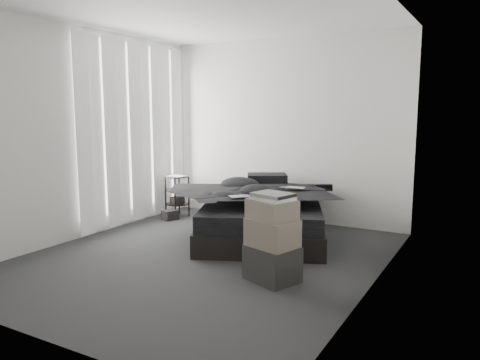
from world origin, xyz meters
The scene contains 25 objects.
floor centered at (0.00, 0.00, 0.00)m, with size 3.60×4.20×0.01m, color #2B2B2D.
ceiling centered at (0.00, 0.00, 2.60)m, with size 3.60×4.20×0.01m, color white.
wall_back centered at (0.00, 2.10, 1.30)m, with size 3.60×0.01×2.60m, color silver.
wall_front centered at (0.00, -2.10, 1.30)m, with size 3.60×0.01×2.60m, color silver.
wall_left centered at (-1.80, 0.00, 1.30)m, with size 0.01×4.20×2.60m, color silver.
wall_right centered at (1.80, 0.00, 1.30)m, with size 0.01×4.20×2.60m, color silver.
window_left centered at (-1.78, 0.90, 1.35)m, with size 0.02×2.00×2.30m, color white.
curtain_left centered at (-1.73, 0.90, 1.28)m, with size 0.06×2.12×2.48m, color white.
bed centered at (0.20, 1.02, 0.13)m, with size 1.45×1.91×0.26m, color black.
mattress centered at (0.20, 1.02, 0.36)m, with size 1.39×1.85×0.20m, color black.
duvet centered at (0.22, 0.98, 0.57)m, with size 1.41×1.63×0.22m, color black.
pillow_lower centered at (-0.14, 1.68, 0.53)m, with size 0.57×0.39×0.13m, color black.
pillow_upper centered at (-0.07, 1.69, 0.65)m, with size 0.54×0.37×0.12m, color black.
laptop centered at (0.51, 1.20, 0.70)m, with size 0.31×0.20×0.02m, color silver.
comic_a centered at (0.19, 0.46, 0.69)m, with size 0.24×0.16×0.01m, color black.
comic_b centered at (0.39, 0.70, 0.70)m, with size 0.24×0.16×0.01m, color black.
comic_c centered at (0.61, 0.49, 0.70)m, with size 0.24×0.16×0.01m, color black.
side_stand centered at (-1.48, 1.50, 0.30)m, with size 0.33×0.33×0.60m, color black.
papers centered at (-1.48, 1.49, 0.61)m, with size 0.23×0.17×0.01m, color white.
floor_books centered at (-1.43, 1.25, 0.08)m, with size 0.15×0.22×0.15m, color black.
box_lower centered at (0.95, -0.27, 0.17)m, with size 0.46×0.36×0.34m, color black.
box_mid centered at (0.95, -0.28, 0.47)m, with size 0.43×0.34×0.26m, color #6A6054.
box_upper centered at (0.94, -0.27, 0.68)m, with size 0.41×0.33×0.18m, color #6A6054.
art_book_white centered at (0.95, -0.27, 0.79)m, with size 0.35×0.28×0.03m, color silver.
art_book_snake centered at (0.95, -0.28, 0.82)m, with size 0.34×0.27×0.03m, color silver.
Camera 1 is at (2.75, -4.09, 1.59)m, focal length 35.00 mm.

